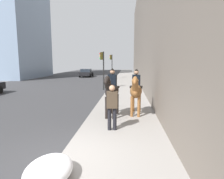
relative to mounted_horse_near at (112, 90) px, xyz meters
name	(u,v)px	position (x,y,z in m)	size (l,w,h in m)	color
sidewalk_slab	(118,162)	(-3.99, -0.50, -1.30)	(120.00, 3.23, 0.12)	gray
mounted_horse_near	(112,90)	(0.00, 0.00, 0.00)	(2.15, 0.76, 2.26)	black
mounted_horse_far	(136,90)	(0.42, -1.13, -0.03)	(2.15, 0.70, 2.22)	brown
pedestrian_greeting	(112,105)	(-1.77, -0.15, -0.27)	(0.29, 0.42, 1.70)	black
car_mid_lane	(86,73)	(24.71, 6.50, -0.62)	(3.88, 2.13, 1.44)	black
traffic_light_near_curb	(103,64)	(9.28, 1.61, 1.07)	(0.20, 0.44, 3.60)	black
traffic_light_far_curb	(111,63)	(20.81, 1.72, 1.15)	(0.20, 0.44, 3.74)	black
snow_pile_near	(49,170)	(-4.96, 0.97, -1.02)	(1.30, 1.00, 0.45)	white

